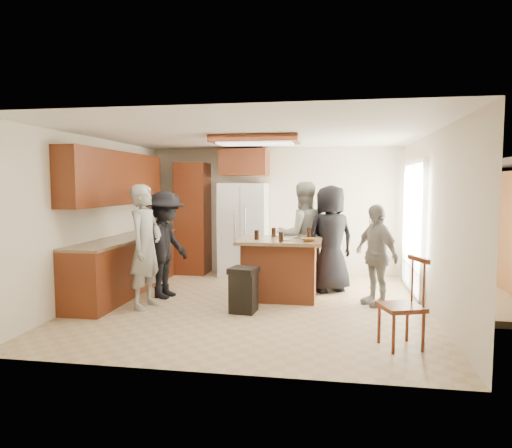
% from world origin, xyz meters
% --- Properties ---
extents(person_front_left, '(0.56, 0.71, 1.78)m').
position_xyz_m(person_front_left, '(-1.51, -0.40, 0.89)').
color(person_front_left, gray).
rests_on(person_front_left, ground).
extents(person_behind_left, '(1.02, 0.82, 1.82)m').
position_xyz_m(person_behind_left, '(0.65, 1.15, 0.91)').
color(person_behind_left, gray).
rests_on(person_behind_left, ground).
extents(person_behind_right, '(1.03, 0.91, 1.77)m').
position_xyz_m(person_behind_right, '(1.11, 1.03, 0.88)').
color(person_behind_right, black).
rests_on(person_behind_right, ground).
extents(person_side_right, '(0.85, 0.98, 1.49)m').
position_xyz_m(person_side_right, '(1.77, 0.27, 0.75)').
color(person_side_right, gray).
rests_on(person_side_right, ground).
extents(person_counter, '(0.72, 1.16, 1.67)m').
position_xyz_m(person_counter, '(-1.43, 0.20, 0.84)').
color(person_counter, black).
rests_on(person_counter, ground).
extents(left_cabinetry, '(0.64, 3.00, 2.30)m').
position_xyz_m(left_cabinetry, '(-2.24, 0.40, 0.96)').
color(left_cabinetry, maroon).
rests_on(left_cabinetry, ground).
extents(back_wall_units, '(1.80, 0.60, 2.45)m').
position_xyz_m(back_wall_units, '(-1.33, 2.20, 1.38)').
color(back_wall_units, maroon).
rests_on(back_wall_units, ground).
extents(refrigerator, '(0.90, 0.76, 1.80)m').
position_xyz_m(refrigerator, '(-0.55, 2.12, 0.90)').
color(refrigerator, white).
rests_on(refrigerator, ground).
extents(kitchen_island, '(1.28, 1.03, 0.93)m').
position_xyz_m(kitchen_island, '(0.34, 0.48, 0.47)').
color(kitchen_island, '#A64D2B').
rests_on(kitchen_island, ground).
extents(island_items, '(0.95, 0.76, 0.15)m').
position_xyz_m(island_items, '(0.56, 0.39, 0.97)').
color(island_items, silver).
rests_on(island_items, kitchen_island).
extents(trash_bin, '(0.43, 0.43, 0.63)m').
position_xyz_m(trash_bin, '(-0.07, -0.42, 0.32)').
color(trash_bin, black).
rests_on(trash_bin, ground).
extents(spindle_chair, '(0.54, 0.54, 0.99)m').
position_xyz_m(spindle_chair, '(1.91, -1.50, 0.45)').
color(spindle_chair, maroon).
rests_on(spindle_chair, ground).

